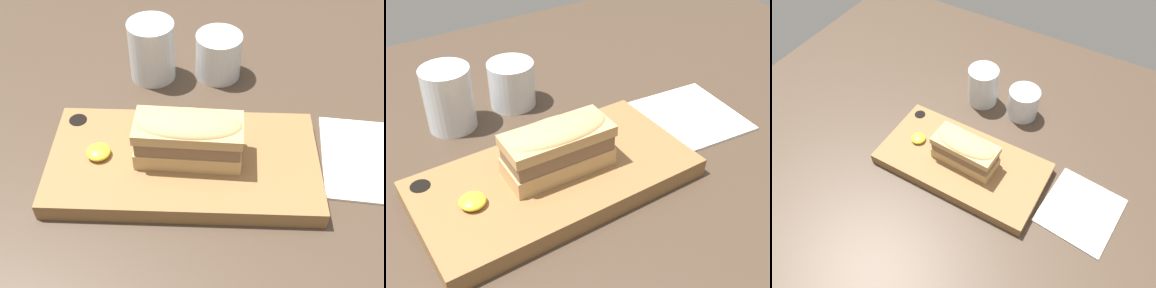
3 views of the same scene
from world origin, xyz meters
The scene contains 7 objects.
dining_table centered at (0.00, 0.00, 1.00)cm, with size 149.88×126.58×2.00cm.
serving_board centered at (-6.97, 4.77, 3.37)cm, with size 38.69×19.42×2.81cm.
sandwich centered at (-6.17, 4.89, 8.75)cm, with size 15.11×7.02×7.45cm.
mustard_dollop centered at (-19.03, 4.54, 5.43)cm, with size 3.46×3.46×1.38cm.
water_glass centered at (-13.37, 26.83, 6.58)cm, with size 7.94×7.94×10.56cm.
wine_glass centered at (-1.89, 27.61, 5.72)cm, with size 8.00×8.00×7.96cm.
napkin centered at (21.41, 7.37, 2.20)cm, with size 16.74×17.91×0.40cm.
Camera 2 is at (-31.90, -39.73, 47.39)cm, focal length 45.00 mm.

